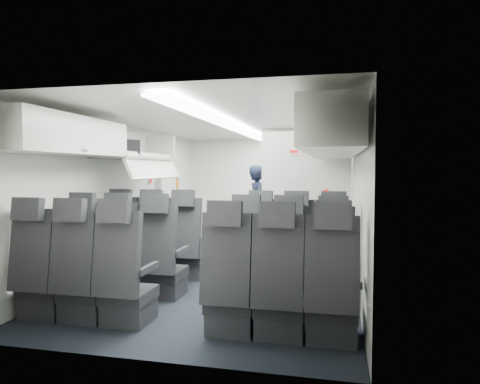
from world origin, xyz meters
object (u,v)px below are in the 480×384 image
at_px(boarding_door, 169,198).
at_px(carry_on_bag, 124,148).
at_px(flight_attendant, 259,209).
at_px(seat_row_mid, 205,266).
at_px(seat_row_front, 225,251).
at_px(seat_row_rear, 176,287).
at_px(galley_unit, 311,197).

relative_size(boarding_door, carry_on_bag, 5.03).
height_order(boarding_door, flight_attendant, boarding_door).
relative_size(seat_row_mid, flight_attendant, 2.10).
bearing_deg(seat_row_front, flight_attendant, 86.92).
relative_size(seat_row_mid, seat_row_rear, 1.00).
height_order(seat_row_front, seat_row_rear, same).
xyz_separation_m(galley_unit, boarding_door, (-2.59, -1.17, 0.00)).
distance_m(seat_row_front, carry_on_bag, 1.98).
distance_m(seat_row_rear, galley_unit, 5.17).
relative_size(seat_row_rear, galley_unit, 1.75).
relative_size(seat_row_front, boarding_door, 1.79).
bearing_deg(seat_row_rear, seat_row_mid, 90.00).
bearing_deg(flight_attendant, seat_row_mid, 158.41).
xyz_separation_m(seat_row_mid, flight_attendant, (0.11, 2.88, 0.39)).
xyz_separation_m(seat_row_front, boarding_door, (-1.64, 2.09, 0.55)).
distance_m(seat_row_rear, carry_on_bag, 2.61).
relative_size(galley_unit, flight_attendant, 1.20).
height_order(seat_row_mid, galley_unit, galley_unit).
bearing_deg(seat_row_rear, carry_on_bag, 129.66).
distance_m(flight_attendant, carry_on_bag, 2.76).
bearing_deg(galley_unit, seat_row_rear, -100.65).
height_order(seat_row_front, flight_attendant, flight_attendant).
distance_m(seat_row_front, seat_row_rear, 1.80).
relative_size(boarding_door, flight_attendant, 1.17).
bearing_deg(galley_unit, carry_on_bag, -125.10).
bearing_deg(seat_row_mid, seat_row_front, 90.00).
bearing_deg(flight_attendant, boarding_door, 67.01).
bearing_deg(seat_row_mid, flight_attendant, 87.88).
distance_m(boarding_door, carry_on_bag, 2.35).
relative_size(seat_row_front, carry_on_bag, 9.01).
height_order(galley_unit, boarding_door, galley_unit).
bearing_deg(boarding_door, carry_on_bag, -83.97).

